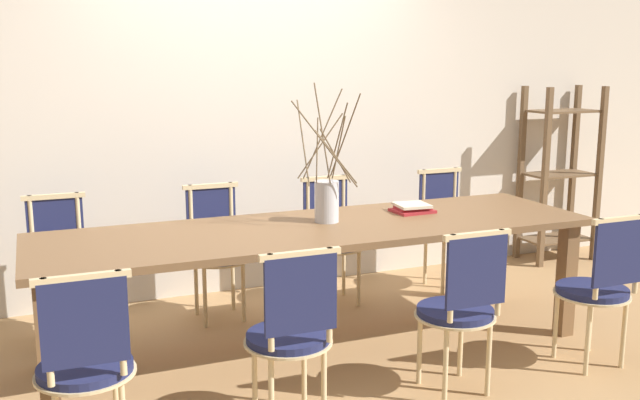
{
  "coord_description": "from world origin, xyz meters",
  "views": [
    {
      "loc": [
        -1.5,
        -3.67,
        1.68
      ],
      "look_at": [
        0.0,
        0.0,
        0.9
      ],
      "focal_mm": 40.0,
      "sensor_mm": 36.0,
      "label": 1
    }
  ],
  "objects_px": {
    "chair_near_center": "(461,305)",
    "book_stack": "(412,208)",
    "vase_centerpiece": "(327,198)",
    "shelving_rack": "(559,175)",
    "chair_far_center": "(332,235)",
    "dining_table": "(320,240)"
  },
  "relations": [
    {
      "from": "chair_near_center",
      "to": "book_stack",
      "type": "relative_size",
      "value": 3.54
    },
    {
      "from": "vase_centerpiece",
      "to": "book_stack",
      "type": "xyz_separation_m",
      "value": [
        0.6,
        0.05,
        -0.12
      ]
    },
    {
      "from": "book_stack",
      "to": "chair_near_center",
      "type": "bearing_deg",
      "value": -104.32
    },
    {
      "from": "chair_far_center",
      "to": "vase_centerpiece",
      "type": "relative_size",
      "value": 1.09
    },
    {
      "from": "vase_centerpiece",
      "to": "dining_table",
      "type": "bearing_deg",
      "value": -132.63
    },
    {
      "from": "vase_centerpiece",
      "to": "chair_far_center",
      "type": "bearing_deg",
      "value": 64.38
    },
    {
      "from": "shelving_rack",
      "to": "dining_table",
      "type": "bearing_deg",
      "value": -157.89
    },
    {
      "from": "dining_table",
      "to": "book_stack",
      "type": "relative_size",
      "value": 12.91
    },
    {
      "from": "vase_centerpiece",
      "to": "book_stack",
      "type": "bearing_deg",
      "value": 4.43
    },
    {
      "from": "chair_near_center",
      "to": "vase_centerpiece",
      "type": "distance_m",
      "value": 1.03
    },
    {
      "from": "chair_near_center",
      "to": "shelving_rack",
      "type": "xyz_separation_m",
      "value": [
        2.18,
        1.85,
        0.25
      ]
    },
    {
      "from": "chair_near_center",
      "to": "chair_far_center",
      "type": "relative_size",
      "value": 1.0
    },
    {
      "from": "vase_centerpiece",
      "to": "book_stack",
      "type": "distance_m",
      "value": 0.61
    },
    {
      "from": "chair_far_center",
      "to": "book_stack",
      "type": "relative_size",
      "value": 3.54
    },
    {
      "from": "chair_near_center",
      "to": "chair_far_center",
      "type": "distance_m",
      "value": 1.57
    },
    {
      "from": "dining_table",
      "to": "vase_centerpiece",
      "type": "xyz_separation_m",
      "value": [
        0.08,
        0.08,
        0.23
      ]
    },
    {
      "from": "dining_table",
      "to": "chair_near_center",
      "type": "height_order",
      "value": "chair_near_center"
    },
    {
      "from": "book_stack",
      "to": "shelving_rack",
      "type": "xyz_separation_m",
      "value": [
        1.95,
        0.94,
        -0.05
      ]
    },
    {
      "from": "chair_near_center",
      "to": "shelving_rack",
      "type": "distance_m",
      "value": 2.87
    },
    {
      "from": "dining_table",
      "to": "shelving_rack",
      "type": "bearing_deg",
      "value": 22.11
    },
    {
      "from": "chair_far_center",
      "to": "book_stack",
      "type": "bearing_deg",
      "value": 111.67
    },
    {
      "from": "vase_centerpiece",
      "to": "shelving_rack",
      "type": "xyz_separation_m",
      "value": [
        2.55,
        0.98,
        -0.16
      ]
    }
  ]
}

